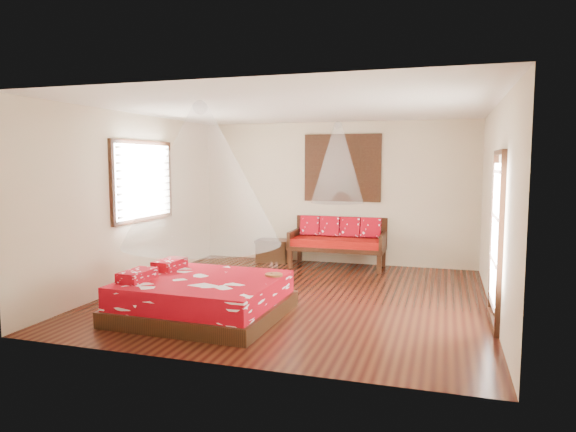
{
  "coord_description": "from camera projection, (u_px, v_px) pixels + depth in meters",
  "views": [
    {
      "loc": [
        2.1,
        -7.27,
        2.01
      ],
      "look_at": [
        -0.31,
        0.58,
        1.15
      ],
      "focal_mm": 32.0,
      "sensor_mm": 36.0,
      "label": 1
    }
  ],
  "objects": [
    {
      "name": "wine_tray",
      "position": [
        274.0,
        272.0,
        6.84
      ],
      "size": [
        0.23,
        0.23,
        0.19
      ],
      "rotation": [
        0.0,
        0.0,
        -0.09
      ],
      "color": "brown",
      "rests_on": "bed"
    },
    {
      "name": "storage_chest",
      "position": [
        273.0,
        251.0,
        10.39
      ],
      "size": [
        0.68,
        0.51,
        0.45
      ],
      "rotation": [
        0.0,
        0.0,
        0.06
      ],
      "color": "black",
      "rests_on": "floor"
    },
    {
      "name": "window_left",
      "position": [
        144.0,
        181.0,
        8.54
      ],
      "size": [
        0.1,
        1.74,
        1.34
      ],
      "color": "black",
      "rests_on": "wall_left"
    },
    {
      "name": "mosquito_net_daybed",
      "position": [
        338.0,
        163.0,
        9.62
      ],
      "size": [
        0.99,
        0.99,
        1.5
      ],
      "primitive_type": "cone",
      "color": "white",
      "rests_on": "ceiling"
    },
    {
      "name": "daybed",
      "position": [
        338.0,
        240.0,
        9.9
      ],
      "size": [
        1.81,
        0.8,
        0.95
      ],
      "color": "black",
      "rests_on": "floor"
    },
    {
      "name": "shutter_panel",
      "position": [
        342.0,
        168.0,
        10.07
      ],
      "size": [
        1.52,
        0.06,
        1.32
      ],
      "color": "black",
      "rests_on": "wall_back"
    },
    {
      "name": "glazed_door",
      "position": [
        496.0,
        240.0,
        6.26
      ],
      "size": [
        0.08,
        1.02,
        2.16
      ],
      "color": "black",
      "rests_on": "floor"
    },
    {
      "name": "mosquito_net_main",
      "position": [
        201.0,
        175.0,
        6.56
      ],
      "size": [
        2.05,
        2.05,
        1.8
      ],
      "primitive_type": "cone",
      "color": "white",
      "rests_on": "ceiling"
    },
    {
      "name": "room",
      "position": [
        296.0,
        204.0,
        7.59
      ],
      "size": [
        5.54,
        5.54,
        2.84
      ],
      "color": "black",
      "rests_on": "ground"
    },
    {
      "name": "bed",
      "position": [
        202.0,
        297.0,
        6.73
      ],
      "size": [
        2.08,
        1.89,
        0.63
      ],
      "rotation": [
        0.0,
        0.0,
        -0.03
      ],
      "color": "black",
      "rests_on": "floor"
    }
  ]
}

